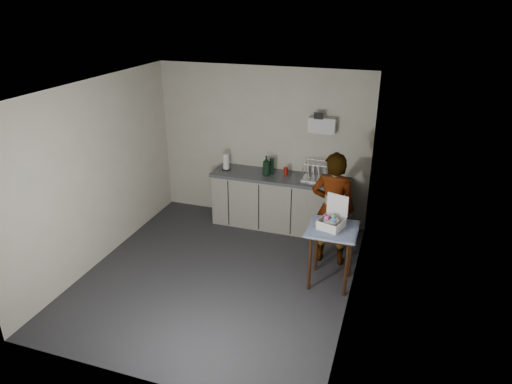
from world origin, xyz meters
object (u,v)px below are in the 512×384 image
(paper_towel, at_px, (226,162))
(bakery_box, at_px, (332,221))
(dark_bottle, at_px, (272,166))
(kitchen_counter, at_px, (279,203))
(standing_man, at_px, (333,209))
(dish_rack, at_px, (315,176))
(side_table, at_px, (332,235))
(soda_can, at_px, (286,171))
(soap_bottle, at_px, (266,166))

(paper_towel, bearing_deg, bakery_box, -34.09)
(dark_bottle, height_order, bakery_box, bakery_box)
(kitchen_counter, bearing_deg, paper_towel, -179.77)
(dark_bottle, xyz_separation_m, bakery_box, (1.24, -1.43, -0.11))
(standing_man, relative_size, bakery_box, 4.03)
(standing_man, xyz_separation_m, bakery_box, (0.07, -0.53, 0.08))
(dish_rack, bearing_deg, side_table, -69.59)
(kitchen_counter, xyz_separation_m, soda_can, (0.08, 0.06, 0.55))
(side_table, relative_size, bakery_box, 1.99)
(kitchen_counter, distance_m, paper_towel, 1.12)
(soap_bottle, bearing_deg, dark_bottle, 64.08)
(side_table, xyz_separation_m, soap_bottle, (-1.32, 1.33, 0.35))
(soda_can, relative_size, paper_towel, 0.49)
(kitchen_counter, relative_size, dish_rack, 5.38)
(dark_bottle, xyz_separation_m, paper_towel, (-0.78, -0.07, 0.00))
(paper_towel, bearing_deg, kitchen_counter, 0.23)
(kitchen_counter, height_order, bakery_box, bakery_box)
(standing_man, bearing_deg, kitchen_counter, -39.91)
(side_table, xyz_separation_m, paper_towel, (-2.04, 1.38, 0.32))
(bakery_box, bearing_deg, soap_bottle, 151.66)
(soda_can, height_order, paper_towel, paper_towel)
(side_table, bearing_deg, dish_rack, 109.96)
(standing_man, xyz_separation_m, soap_bottle, (-1.22, 0.78, 0.24))
(side_table, relative_size, dish_rack, 2.00)
(kitchen_counter, bearing_deg, side_table, -51.60)
(soap_bottle, bearing_deg, dish_rack, 5.45)
(dish_rack, bearing_deg, soap_bottle, -174.55)
(kitchen_counter, relative_size, soap_bottle, 6.73)
(kitchen_counter, distance_m, soda_can, 0.56)
(kitchen_counter, relative_size, standing_man, 1.33)
(side_table, distance_m, soap_bottle, 1.91)
(kitchen_counter, distance_m, soap_bottle, 0.69)
(soda_can, bearing_deg, dish_rack, -4.10)
(kitchen_counter, distance_m, side_table, 1.80)
(side_table, bearing_deg, dark_bottle, 130.48)
(kitchen_counter, height_order, standing_man, standing_man)
(soap_bottle, relative_size, soda_can, 2.42)
(standing_man, xyz_separation_m, dark_bottle, (-1.16, 0.90, 0.20))
(soap_bottle, bearing_deg, standing_man, -32.57)
(paper_towel, distance_m, bakery_box, 2.43)
(soap_bottle, xyz_separation_m, paper_towel, (-0.72, 0.05, -0.03))
(dish_rack, bearing_deg, standing_man, -63.58)
(paper_towel, relative_size, dish_rack, 0.67)
(bakery_box, bearing_deg, kitchen_counter, 145.25)
(standing_man, height_order, paper_towel, standing_man)
(soda_can, xyz_separation_m, bakery_box, (0.99, -1.42, -0.05))
(kitchen_counter, bearing_deg, soap_bottle, -166.44)
(side_table, relative_size, standing_man, 0.49)
(standing_man, relative_size, soda_can, 12.25)
(kitchen_counter, distance_m, bakery_box, 1.81)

